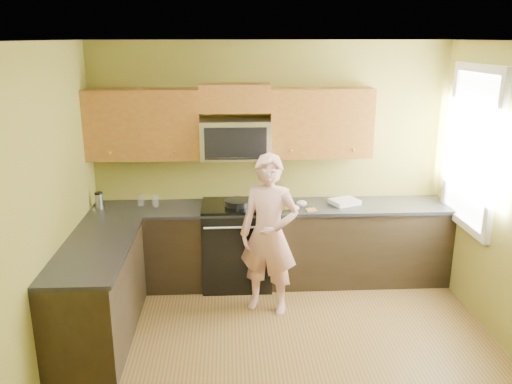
{
  "coord_description": "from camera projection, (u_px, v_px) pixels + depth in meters",
  "views": [
    {
      "loc": [
        -0.48,
        -3.83,
        2.73
      ],
      "look_at": [
        -0.2,
        1.3,
        1.2
      ],
      "focal_mm": 36.63,
      "sensor_mm": 36.0,
      "label": 1
    }
  ],
  "objects": [
    {
      "name": "floor",
      "position": [
        287.0,
        369.0,
        4.46
      ],
      "size": [
        4.0,
        4.0,
        0.0
      ],
      "primitive_type": "plane",
      "color": "olive",
      "rests_on": "ground"
    },
    {
      "name": "ceiling",
      "position": [
        294.0,
        41.0,
        3.69
      ],
      "size": [
        4.0,
        4.0,
        0.0
      ],
      "primitive_type": "plane",
      "rotation": [
        3.14,
        0.0,
        0.0
      ],
      "color": "white",
      "rests_on": "ground"
    },
    {
      "name": "wall_back",
      "position": [
        270.0,
        162.0,
        5.99
      ],
      "size": [
        4.0,
        0.0,
        4.0
      ],
      "primitive_type": "plane",
      "rotation": [
        1.57,
        0.0,
        0.0
      ],
      "color": "olive",
      "rests_on": "ground"
    },
    {
      "name": "wall_front",
      "position": [
        347.0,
        383.0,
        2.16
      ],
      "size": [
        4.0,
        0.0,
        4.0
      ],
      "primitive_type": "plane",
      "rotation": [
        -1.57,
        0.0,
        0.0
      ],
      "color": "olive",
      "rests_on": "ground"
    },
    {
      "name": "wall_left",
      "position": [
        30.0,
        225.0,
        3.98
      ],
      "size": [
        0.0,
        4.0,
        4.0
      ],
      "primitive_type": "plane",
      "rotation": [
        1.57,
        0.0,
        1.57
      ],
      "color": "olive",
      "rests_on": "ground"
    },
    {
      "name": "cabinet_back_run",
      "position": [
        272.0,
        245.0,
        5.97
      ],
      "size": [
        4.0,
        0.6,
        0.88
      ],
      "primitive_type": "cube",
      "color": "black",
      "rests_on": "floor"
    },
    {
      "name": "cabinet_left_run",
      "position": [
        98.0,
        295.0,
        4.82
      ],
      "size": [
        0.6,
        1.6,
        0.88
      ],
      "primitive_type": "cube",
      "color": "black",
      "rests_on": "floor"
    },
    {
      "name": "countertop_back",
      "position": [
        272.0,
        208.0,
        5.82
      ],
      "size": [
        4.0,
        0.62,
        0.04
      ],
      "primitive_type": "cube",
      "color": "black",
      "rests_on": "cabinet_back_run"
    },
    {
      "name": "countertop_left",
      "position": [
        95.0,
        249.0,
        4.69
      ],
      "size": [
        0.62,
        1.6,
        0.04
      ],
      "primitive_type": "cube",
      "color": "black",
      "rests_on": "cabinet_left_run"
    },
    {
      "name": "stove",
      "position": [
        237.0,
        244.0,
        5.91
      ],
      "size": [
        0.76,
        0.65,
        0.95
      ],
      "primitive_type": null,
      "color": "black",
      "rests_on": "floor"
    },
    {
      "name": "microwave",
      "position": [
        235.0,
        158.0,
        5.75
      ],
      "size": [
        0.76,
        0.4,
        0.42
      ],
      "primitive_type": null,
      "color": "silver",
      "rests_on": "wall_back"
    },
    {
      "name": "upper_cab_left",
      "position": [
        145.0,
        158.0,
        5.73
      ],
      "size": [
        1.22,
        0.33,
        0.75
      ],
      "primitive_type": null,
      "color": "#935E21",
      "rests_on": "wall_back"
    },
    {
      "name": "upper_cab_right",
      "position": [
        319.0,
        156.0,
        5.83
      ],
      "size": [
        1.12,
        0.33,
        0.75
      ],
      "primitive_type": null,
      "color": "#935E21",
      "rests_on": "wall_back"
    },
    {
      "name": "upper_cab_over_mw",
      "position": [
        235.0,
        98.0,
        5.6
      ],
      "size": [
        0.76,
        0.33,
        0.3
      ],
      "primitive_type": "cube",
      "color": "#935E21",
      "rests_on": "wall_back"
    },
    {
      "name": "window",
      "position": [
        473.0,
        149.0,
        5.24
      ],
      "size": [
        0.06,
        1.06,
        1.66
      ],
      "primitive_type": null,
      "color": "white",
      "rests_on": "wall_right"
    },
    {
      "name": "woman",
      "position": [
        269.0,
        235.0,
        5.23
      ],
      "size": [
        0.7,
        0.58,
        1.64
      ],
      "primitive_type": "imported",
      "rotation": [
        0.0,
        0.0,
        -0.35
      ],
      "color": "#FE887F",
      "rests_on": "floor"
    },
    {
      "name": "frying_pan",
      "position": [
        238.0,
        205.0,
        5.74
      ],
      "size": [
        0.31,
        0.52,
        0.07
      ],
      "primitive_type": null,
      "rotation": [
        0.0,
        0.0,
        -0.03
      ],
      "color": "black",
      "rests_on": "stove"
    },
    {
      "name": "butter_tub",
      "position": [
        285.0,
        208.0,
        5.73
      ],
      "size": [
        0.14,
        0.14,
        0.08
      ],
      "primitive_type": null,
      "rotation": [
        0.0,
        0.0,
        -0.22
      ],
      "color": "#F7FF43",
      "rests_on": "countertop_back"
    },
    {
      "name": "toast_slice",
      "position": [
        311.0,
        210.0,
        5.65
      ],
      "size": [
        0.12,
        0.12,
        0.01
      ],
      "primitive_type": "cube",
      "rotation": [
        0.0,
        0.0,
        0.14
      ],
      "color": "#B27F47",
      "rests_on": "countertop_back"
    },
    {
      "name": "napkin_a",
      "position": [
        294.0,
        208.0,
        5.65
      ],
      "size": [
        0.14,
        0.15,
        0.06
      ],
      "primitive_type": "ellipsoid",
      "rotation": [
        0.0,
        0.0,
        -0.31
      ],
      "color": "silver",
      "rests_on": "countertop_back"
    },
    {
      "name": "napkin_b",
      "position": [
        302.0,
        203.0,
        5.79
      ],
      "size": [
        0.12,
        0.13,
        0.07
      ],
      "primitive_type": "ellipsoid",
      "rotation": [
        0.0,
        0.0,
        -0.03
      ],
      "color": "silver",
      "rests_on": "countertop_back"
    },
    {
      "name": "dish_towel",
      "position": [
        344.0,
        202.0,
        5.88
      ],
      "size": [
        0.37,
        0.34,
        0.05
      ],
      "primitive_type": "cube",
      "rotation": [
        0.0,
        0.0,
        0.41
      ],
      "color": "white",
      "rests_on": "countertop_back"
    },
    {
      "name": "travel_mug",
      "position": [
        100.0,
        208.0,
        5.73
      ],
      "size": [
        0.1,
        0.1,
        0.18
      ],
      "primitive_type": null,
      "rotation": [
        0.0,
        0.0,
        -0.15
      ],
      "color": "silver",
      "rests_on": "countertop_back"
    },
    {
      "name": "glass_a",
      "position": [
        155.0,
        201.0,
        5.79
      ],
      "size": [
        0.07,
        0.07,
        0.12
      ],
      "primitive_type": "cylinder",
      "rotation": [
        0.0,
        0.0,
        0.0
      ],
      "color": "silver",
      "rests_on": "countertop_back"
    },
    {
      "name": "glass_b",
      "position": [
        141.0,
        200.0,
        5.83
      ],
      "size": [
        0.09,
        0.09,
        0.12
      ],
      "primitive_type": "cylinder",
      "rotation": [
        0.0,
        0.0,
        -0.3
      ],
      "color": "silver",
      "rests_on": "countertop_back"
    }
  ]
}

